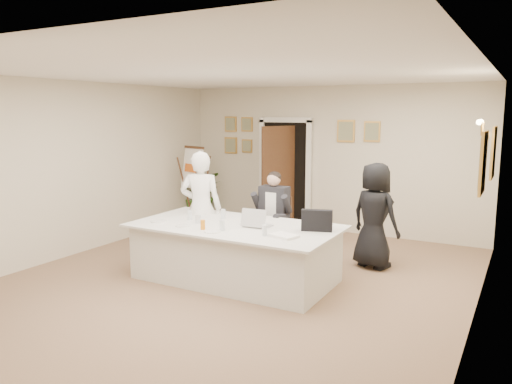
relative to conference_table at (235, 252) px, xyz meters
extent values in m
plane|color=brown|center=(0.04, -0.08, -0.39)|extent=(7.00, 7.00, 0.00)
cube|color=white|center=(0.04, -0.08, 2.41)|extent=(6.00, 7.00, 0.02)
cube|color=beige|center=(0.04, 3.42, 1.01)|extent=(6.00, 0.10, 2.80)
cube|color=beige|center=(-2.96, -0.08, 1.01)|extent=(0.10, 7.00, 2.80)
cube|color=beige|center=(3.04, -0.08, 1.01)|extent=(0.10, 7.00, 2.80)
cube|color=black|center=(-0.86, 3.39, 0.66)|extent=(0.92, 0.06, 2.10)
cube|color=white|center=(-1.38, 3.36, 0.66)|extent=(0.10, 0.06, 2.20)
cube|color=white|center=(-0.34, 3.36, 0.66)|extent=(0.10, 0.06, 2.20)
cube|color=#401F14|center=(-0.81, 2.97, 0.64)|extent=(0.33, 0.81, 2.02)
cube|color=silver|center=(0.00, 0.00, -0.02)|extent=(2.64, 1.32, 0.75)
cube|color=silver|center=(0.00, 0.00, 0.37)|extent=(2.82, 1.50, 0.03)
cube|color=white|center=(-2.35, 2.28, 0.82)|extent=(0.58, 0.32, 0.78)
imported|color=white|center=(-0.86, 0.42, 0.47)|extent=(0.74, 0.64, 1.73)
imported|color=black|center=(1.52, 1.48, 0.40)|extent=(0.90, 0.74, 1.58)
imported|color=#366521|center=(-2.76, 3.12, 0.13)|extent=(1.24, 1.21, 1.05)
cube|color=black|center=(1.11, 0.22, 0.52)|extent=(0.41, 0.23, 0.28)
cube|color=white|center=(0.87, -0.28, 0.40)|extent=(0.38, 0.32, 0.03)
cylinder|color=white|center=(-1.05, -0.35, 0.39)|extent=(0.28, 0.28, 0.01)
cylinder|color=white|center=(-0.58, -0.41, 0.39)|extent=(0.24, 0.24, 0.01)
cylinder|color=white|center=(-0.05, -0.48, 0.39)|extent=(0.24, 0.24, 0.01)
cylinder|color=silver|center=(-0.73, -0.05, 0.45)|extent=(0.08, 0.08, 0.14)
cylinder|color=silver|center=(0.03, -0.37, 0.45)|extent=(0.08, 0.08, 0.14)
cylinder|color=silver|center=(0.64, -0.34, 0.45)|extent=(0.07, 0.07, 0.14)
cylinder|color=silver|center=(-0.36, 0.26, 0.45)|extent=(0.08, 0.08, 0.14)
cylinder|color=orange|center=(-0.23, -0.43, 0.45)|extent=(0.07, 0.07, 0.13)
cylinder|color=silver|center=(-0.51, -0.15, 0.44)|extent=(0.09, 0.09, 0.11)
camera|label=1|loc=(3.47, -5.70, 1.91)|focal=35.00mm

